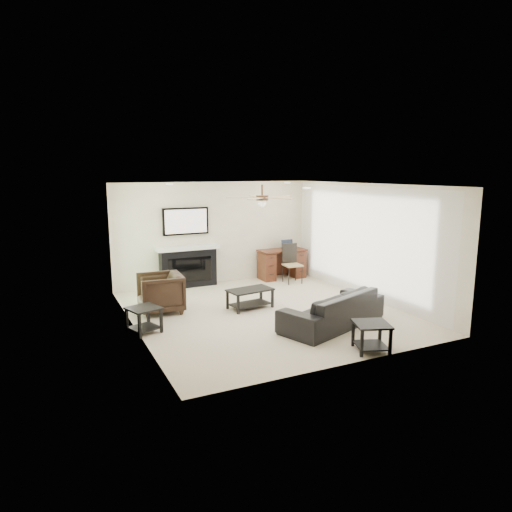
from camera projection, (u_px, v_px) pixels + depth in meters
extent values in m
plane|color=beige|center=(264.00, 312.00, 9.06)|extent=(5.50, 5.50, 0.00)
cube|color=white|center=(265.00, 185.00, 8.60)|extent=(5.00, 5.50, 0.04)
cube|color=silver|center=(215.00, 233.00, 11.27)|extent=(5.00, 0.04, 2.50)
cube|color=silver|center=(352.00, 280.00, 6.39)|extent=(5.00, 0.04, 2.50)
cube|color=silver|center=(133.00, 261.00, 7.77)|extent=(0.04, 5.50, 2.50)
cube|color=silver|center=(367.00, 241.00, 9.89)|extent=(0.04, 5.50, 2.50)
cube|color=silver|center=(362.00, 242.00, 9.96)|extent=(0.04, 5.10, 2.40)
cube|color=#93BC89|center=(121.00, 257.00, 9.19)|extent=(0.04, 1.80, 2.10)
cylinder|color=#382619|center=(262.00, 198.00, 8.73)|extent=(1.40, 1.40, 0.30)
imported|color=black|center=(333.00, 309.00, 8.21)|extent=(2.33, 1.52, 0.63)
imported|color=black|center=(160.00, 293.00, 9.00)|extent=(0.90, 0.88, 0.77)
cube|color=black|center=(250.00, 299.00, 9.27)|extent=(0.96, 0.62, 0.40)
cube|color=black|center=(371.00, 337.00, 7.06)|extent=(0.67, 0.67, 0.45)
cube|color=black|center=(144.00, 320.00, 7.87)|extent=(0.63, 0.63, 0.45)
cube|color=black|center=(188.00, 248.00, 10.85)|extent=(1.52, 0.34, 1.91)
cube|color=#39150E|center=(282.00, 264.00, 11.84)|extent=(1.22, 0.56, 0.76)
cube|color=black|center=(293.00, 264.00, 11.33)|extent=(0.46, 0.47, 0.97)
cube|color=black|center=(289.00, 245.00, 11.82)|extent=(0.33, 0.24, 0.23)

